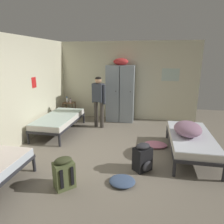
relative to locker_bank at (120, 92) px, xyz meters
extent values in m
plane|color=gray|center=(0.17, -2.68, -0.97)|extent=(9.46, 9.46, 0.00)
cube|color=beige|center=(0.17, 0.31, 0.34)|extent=(4.67, 0.06, 2.61)
cube|color=beige|center=(-2.13, -2.68, 0.34)|extent=(0.06, 5.91, 2.61)
cube|color=#B7CCBC|center=(1.59, 0.28, 0.58)|extent=(0.55, 0.01, 0.40)
cube|color=red|center=(-2.10, -1.64, 0.48)|extent=(0.01, 0.20, 0.28)
cube|color=#8C99A3|center=(-0.23, 0.00, -0.04)|extent=(0.44, 0.52, 1.85)
cylinder|color=black|center=(-0.11, -0.27, 0.08)|extent=(0.02, 0.03, 0.02)
cube|color=#8C99A3|center=(0.23, 0.00, -0.04)|extent=(0.44, 0.52, 1.85)
cylinder|color=black|center=(0.35, -0.27, 0.08)|extent=(0.02, 0.03, 0.02)
ellipsoid|color=red|center=(0.00, 0.00, 0.99)|extent=(0.48, 0.36, 0.22)
cylinder|color=brown|center=(-1.98, -0.21, -0.69)|extent=(0.03, 0.03, 0.55)
cylinder|color=brown|center=(-1.63, -0.21, -0.69)|extent=(0.03, 0.03, 0.55)
cylinder|color=brown|center=(-1.98, 0.06, -0.69)|extent=(0.03, 0.03, 0.55)
cylinder|color=brown|center=(-1.63, 0.06, -0.69)|extent=(0.03, 0.03, 0.55)
cube|color=brown|center=(-1.80, -0.08, -0.78)|extent=(0.38, 0.30, 0.02)
cube|color=brown|center=(-1.80, -0.08, -0.41)|extent=(0.38, 0.30, 0.02)
cylinder|color=#28282D|center=(2.32, -1.30, -0.83)|extent=(0.06, 0.06, 0.28)
cylinder|color=#28282D|center=(1.48, -1.30, -0.83)|extent=(0.06, 0.06, 0.28)
cylinder|color=#28282D|center=(2.32, -3.14, -0.83)|extent=(0.06, 0.06, 0.28)
cylinder|color=#28282D|center=(1.48, -3.14, -0.83)|extent=(0.06, 0.06, 0.28)
cube|color=#28282D|center=(1.90, -2.22, -0.66)|extent=(0.90, 1.90, 0.06)
cube|color=silver|center=(1.90, -2.22, -0.56)|extent=(0.87, 1.84, 0.14)
cube|color=silver|center=(1.90, -2.22, -0.48)|extent=(0.86, 1.82, 0.01)
cylinder|color=#28282D|center=(-1.97, -2.35, -0.83)|extent=(0.06, 0.06, 0.28)
cylinder|color=#28282D|center=(-1.13, -2.35, -0.83)|extent=(0.06, 0.06, 0.28)
cylinder|color=#28282D|center=(-1.97, -0.51, -0.83)|extent=(0.06, 0.06, 0.28)
cylinder|color=#28282D|center=(-1.13, -0.51, -0.83)|extent=(0.06, 0.06, 0.28)
cube|color=#28282D|center=(-1.55, -1.43, -0.66)|extent=(0.90, 1.90, 0.06)
cube|color=silver|center=(-1.55, -1.43, -0.56)|extent=(0.87, 1.84, 0.14)
cube|color=silver|center=(-1.55, -1.43, -0.48)|extent=(0.86, 1.82, 0.01)
cylinder|color=#28282D|center=(-1.13, -3.47, -0.83)|extent=(0.06, 0.06, 0.28)
ellipsoid|color=gray|center=(1.80, -2.26, -0.34)|extent=(0.57, 0.74, 0.28)
cylinder|color=#3D3833|center=(-0.44, -0.82, -0.57)|extent=(0.12, 0.12, 0.80)
cylinder|color=#3D3833|center=(-0.65, -0.75, -0.57)|extent=(0.12, 0.12, 0.80)
cube|color=#333842|center=(-0.55, -0.78, 0.11)|extent=(0.38, 0.30, 0.55)
cylinder|color=#333842|center=(-0.35, -0.86, 0.07)|extent=(0.08, 0.08, 0.57)
cylinder|color=#333842|center=(-0.74, -0.71, 0.07)|extent=(0.08, 0.08, 0.57)
sphere|color=tan|center=(-0.55, -0.78, 0.48)|extent=(0.20, 0.20, 0.20)
ellipsoid|color=black|center=(-0.55, -0.78, 0.53)|extent=(0.19, 0.19, 0.11)
cylinder|color=white|center=(-1.88, -0.06, -0.32)|extent=(0.07, 0.07, 0.16)
cylinder|color=#2666B2|center=(-1.88, -0.06, -0.22)|extent=(0.04, 0.04, 0.04)
cylinder|color=beige|center=(-1.73, -0.12, -0.33)|extent=(0.06, 0.06, 0.13)
cylinder|color=black|center=(-1.73, -0.12, -0.25)|extent=(0.03, 0.03, 0.03)
cube|color=black|center=(0.89, -3.03, -0.74)|extent=(0.40, 0.40, 0.46)
ellipsoid|color=#2D2D33|center=(0.99, -3.14, -0.82)|extent=(0.23, 0.22, 0.20)
ellipsoid|color=#2D2D33|center=(0.89, -3.03, -0.47)|extent=(0.36, 0.36, 0.10)
cube|color=black|center=(0.73, -2.99, -0.72)|extent=(0.05, 0.05, 0.32)
cube|color=black|center=(0.86, -2.87, -0.72)|extent=(0.05, 0.05, 0.32)
cube|color=#566038|center=(-0.36, -3.82, -0.74)|extent=(0.40, 0.40, 0.46)
ellipsoid|color=#383D23|center=(-0.47, -3.72, -0.82)|extent=(0.23, 0.22, 0.20)
ellipsoid|color=#383D23|center=(-0.36, -3.82, -0.47)|extent=(0.36, 0.36, 0.10)
cube|color=black|center=(-0.20, -3.86, -0.72)|extent=(0.05, 0.05, 0.32)
cube|color=black|center=(-0.33, -3.98, -0.72)|extent=(0.05, 0.05, 0.32)
ellipsoid|color=pink|center=(1.16, -1.90, -0.93)|extent=(0.56, 0.43, 0.09)
ellipsoid|color=#42567A|center=(0.57, -3.54, -0.92)|extent=(0.46, 0.42, 0.09)
camera|label=1|loc=(0.98, -6.57, 1.16)|focal=32.47mm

